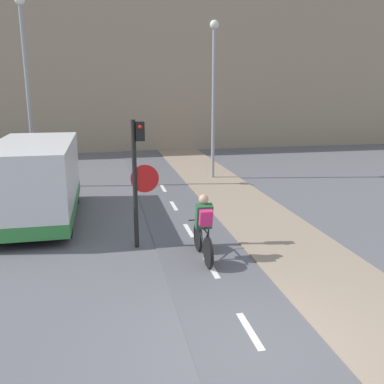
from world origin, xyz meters
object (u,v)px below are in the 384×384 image
(street_lamp_sidewalk, at_px, (214,84))
(cyclist_near, at_px, (204,229))
(traffic_light_pole, at_px, (138,170))
(van, at_px, (36,182))
(street_lamp_far, at_px, (26,74))

(street_lamp_sidewalk, bearing_deg, cyclist_near, -105.74)
(cyclist_near, bearing_deg, street_lamp_sidewalk, 74.26)
(traffic_light_pole, distance_m, cyclist_near, 2.10)
(cyclist_near, bearing_deg, traffic_light_pole, 140.70)
(cyclist_near, bearing_deg, van, 136.35)
(traffic_light_pole, bearing_deg, street_lamp_far, 115.14)
(cyclist_near, bearing_deg, street_lamp_far, 119.54)
(cyclist_near, height_order, van, van)
(street_lamp_sidewalk, relative_size, cyclist_near, 3.72)
(street_lamp_sidewalk, relative_size, van, 1.24)
(traffic_light_pole, bearing_deg, van, 134.44)
(traffic_light_pole, distance_m, street_lamp_sidewalk, 8.52)
(street_lamp_far, relative_size, cyclist_near, 4.08)
(street_lamp_sidewalk, bearing_deg, traffic_light_pole, -116.72)
(traffic_light_pole, relative_size, cyclist_near, 1.81)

